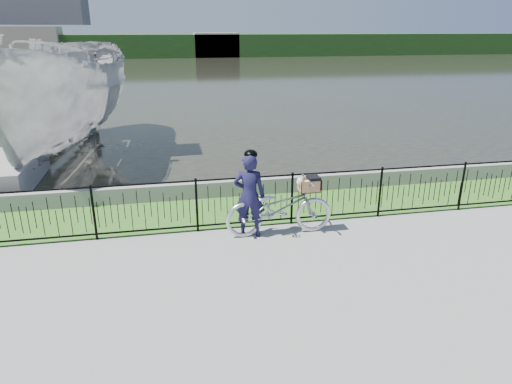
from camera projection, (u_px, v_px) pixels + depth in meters
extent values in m
plane|color=gray|center=(261.00, 264.00, 8.15)|extent=(120.00, 120.00, 0.00)
cube|color=#366720|center=(238.00, 210.00, 10.54)|extent=(60.00, 2.00, 0.01)
plane|color=black|center=(181.00, 77.00, 38.56)|extent=(120.00, 120.00, 0.00)
cube|color=gray|center=(232.00, 188.00, 11.40)|extent=(60.00, 0.30, 0.40)
cube|color=#21431A|center=(172.00, 46.00, 62.94)|extent=(120.00, 6.00, 3.00)
cube|color=#9F9180|center=(28.00, 43.00, 57.61)|extent=(8.00, 4.00, 4.00)
cube|color=#9F9180|center=(216.00, 45.00, 62.62)|extent=(6.00, 3.00, 3.20)
imported|color=silver|center=(279.00, 208.00, 9.14)|extent=(2.18, 0.76, 1.14)
cube|color=black|center=(309.00, 191.00, 9.14)|extent=(0.38, 0.18, 0.02)
cube|color=#9D7148|center=(309.00, 191.00, 9.14)|extent=(0.41, 0.29, 0.01)
cube|color=#9D7148|center=(307.00, 183.00, 9.23)|extent=(0.41, 0.02, 0.25)
cube|color=#9D7148|center=(311.00, 187.00, 8.97)|extent=(0.41, 0.02, 0.25)
cube|color=#9D7148|center=(318.00, 185.00, 9.14)|extent=(0.02, 0.29, 0.25)
cube|color=#9D7148|center=(299.00, 186.00, 9.06)|extent=(0.02, 0.29, 0.25)
cube|color=black|center=(314.00, 178.00, 9.06)|extent=(0.23, 0.30, 0.06)
cube|color=black|center=(319.00, 183.00, 9.13)|extent=(0.02, 0.30, 0.20)
ellipsoid|color=silver|center=(308.00, 185.00, 9.10)|extent=(0.31, 0.22, 0.20)
sphere|color=silver|center=(300.00, 181.00, 9.01)|extent=(0.15, 0.15, 0.15)
sphere|color=silver|center=(298.00, 183.00, 9.00)|extent=(0.07, 0.07, 0.07)
sphere|color=black|center=(297.00, 184.00, 8.98)|extent=(0.02, 0.02, 0.02)
cone|color=olive|center=(300.00, 177.00, 9.05)|extent=(0.06, 0.08, 0.08)
cone|color=olive|center=(302.00, 179.00, 8.96)|extent=(0.06, 0.08, 0.08)
imported|color=black|center=(249.00, 196.00, 8.98)|extent=(0.71, 0.57, 1.71)
ellipsoid|color=black|center=(249.00, 155.00, 8.70)|extent=(0.26, 0.29, 0.18)
imported|color=#B2B2B2|center=(59.00, 97.00, 14.15)|extent=(4.86, 10.30, 3.84)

